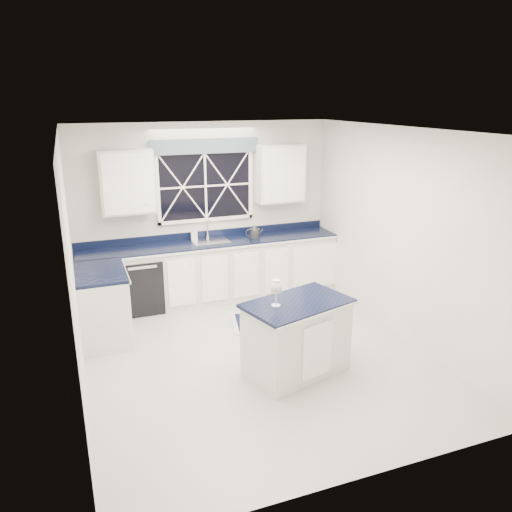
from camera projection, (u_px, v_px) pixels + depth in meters
name	position (u px, v px, depth m)	size (l,w,h in m)	color
ground	(256.00, 356.00, 6.14)	(4.50, 4.50, 0.00)	#AAAAA6
back_wall	(205.00, 211.00, 7.74)	(4.00, 0.10, 2.70)	beige
base_cabinets	(194.00, 278.00, 7.49)	(3.99, 1.60, 0.90)	silver
countertop	(211.00, 243.00, 7.60)	(3.98, 0.64, 0.04)	black
dishwasher	(141.00, 283.00, 7.39)	(0.60, 0.58, 0.82)	black
window	(205.00, 181.00, 7.55)	(1.65, 0.09, 1.26)	black
upper_cabinets	(207.00, 177.00, 7.42)	(3.10, 0.34, 0.90)	silver
faucet	(208.00, 228.00, 7.72)	(0.05, 0.20, 0.30)	silver
island	(297.00, 337.00, 5.66)	(1.32, 1.00, 0.87)	silver
rug	(274.00, 321.00, 7.08)	(1.30, 0.95, 0.02)	#B8B8B3
kettle	(254.00, 232.00, 7.78)	(0.27, 0.20, 0.20)	#2F2F32
wine_glass	(276.00, 288.00, 5.36)	(0.13, 0.13, 0.30)	silver
soap_bottle	(194.00, 234.00, 7.63)	(0.09, 0.10, 0.21)	silver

